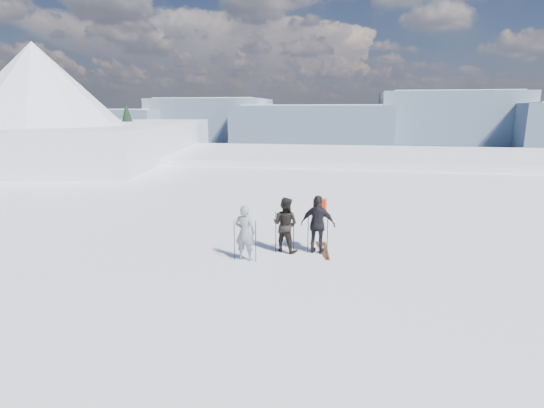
{
  "coord_description": "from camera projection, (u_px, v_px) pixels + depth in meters",
  "views": [
    {
      "loc": [
        -0.12,
        -9.06,
        4.28
      ],
      "look_at": [
        -2.34,
        3.0,
        1.54
      ],
      "focal_mm": 28.0,
      "sensor_mm": 36.0,
      "label": 1
    }
  ],
  "objects": [
    {
      "name": "near_ridge",
      "position": [
        84.0,
        187.0,
        43.18
      ],
      "size": [
        31.37,
        35.68,
        25.62
      ],
      "color": "white",
      "rests_on": "ground"
    },
    {
      "name": "skier_grey",
      "position": [
        245.0,
        233.0,
        12.2
      ],
      "size": [
        0.63,
        0.44,
        1.63
      ],
      "primitive_type": "imported",
      "rotation": [
        0.0,
        0.0,
        3.05
      ],
      "color": "gray",
      "rests_on": "ground"
    },
    {
      "name": "far_mountain_range",
      "position": [
        380.0,
        121.0,
        442.42
      ],
      "size": [
        770.0,
        110.0,
        53.0
      ],
      "color": "slate",
      "rests_on": "ground"
    },
    {
      "name": "backpack",
      "position": [
        320.0,
        185.0,
        12.76
      ],
      "size": [
        0.4,
        0.26,
        0.53
      ],
      "primitive_type": "cube",
      "rotation": [
        0.0,
        0.0,
        3.03
      ],
      "color": "#F33F16",
      "rests_on": "skier_pack"
    },
    {
      "name": "skier_pack",
      "position": [
        318.0,
        224.0,
        12.78
      ],
      "size": [
        1.09,
        0.55,
        1.79
      ],
      "primitive_type": "imported",
      "rotation": [
        0.0,
        0.0,
        3.03
      ],
      "color": "black",
      "rests_on": "ground"
    },
    {
      "name": "ski_poles",
      "position": [
        283.0,
        236.0,
        12.59
      ],
      "size": [
        2.63,
        1.07,
        1.26
      ],
      "color": "black",
      "rests_on": "ground"
    },
    {
      "name": "skier_dark",
      "position": [
        285.0,
        225.0,
        12.93
      ],
      "size": [
        0.99,
        0.87,
        1.7
      ],
      "primitive_type": "imported",
      "rotation": [
        0.0,
        0.0,
        2.83
      ],
      "color": "black",
      "rests_on": "ground"
    },
    {
      "name": "skis_loose",
      "position": [
        324.0,
        250.0,
        13.14
      ],
      "size": [
        0.56,
        1.7,
        0.03
      ],
      "color": "black",
      "rests_on": "ground"
    },
    {
      "name": "lake_basin",
      "position": [
        349.0,
        227.0,
        39.82
      ],
      "size": [
        820.0,
        820.0,
        71.62
      ],
      "color": "white",
      "rests_on": "ground"
    }
  ]
}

